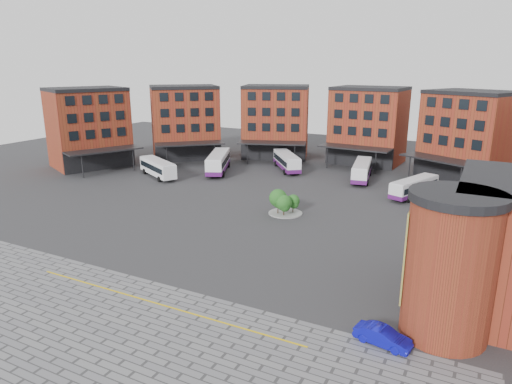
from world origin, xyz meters
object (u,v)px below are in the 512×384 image
at_px(tree_island, 283,202).
at_px(bus_d, 362,170).
at_px(blue_car, 383,336).
at_px(bus_b, 218,162).
at_px(bus_c, 287,161).
at_px(bus_e, 414,187).
at_px(bus_f, 472,201).
at_px(bus_a, 158,167).

height_order(tree_island, bus_d, tree_island).
bearing_deg(bus_d, blue_car, -83.50).
xyz_separation_m(bus_b, bus_c, (10.26, 7.04, -0.18)).
bearing_deg(bus_d, bus_e, -44.73).
height_order(bus_c, bus_f, bus_f).
xyz_separation_m(tree_island, blue_car, (17.58, -22.80, -1.07)).
bearing_deg(tree_island, bus_b, 140.21).
xyz_separation_m(bus_b, blue_car, (37.64, -39.51, -1.21)).
distance_m(bus_c, bus_f, 33.85).
bearing_deg(tree_island, blue_car, -52.38).
bearing_deg(blue_car, bus_c, 40.52).
bearing_deg(tree_island, bus_e, 49.62).
distance_m(tree_island, bus_f, 24.18).
bearing_deg(bus_c, bus_f, -59.67).
relative_size(bus_d, blue_car, 2.84).
relative_size(tree_island, bus_f, 0.39).
bearing_deg(tree_island, bus_f, 27.02).
height_order(bus_c, bus_e, bus_c).
relative_size(tree_island, bus_d, 0.39).
xyz_separation_m(bus_a, blue_car, (44.94, -31.62, -1.11)).
xyz_separation_m(bus_f, blue_car, (-3.97, -33.79, -1.15)).
bearing_deg(bus_c, bus_b, 176.97).
distance_m(bus_d, bus_f, 20.82).
distance_m(bus_e, bus_f, 9.38).
xyz_separation_m(bus_e, blue_car, (3.89, -38.90, -0.86)).
bearing_deg(bus_a, bus_e, -51.04).
height_order(tree_island, bus_a, tree_island).
distance_m(bus_a, bus_e, 41.69).
xyz_separation_m(bus_a, bus_f, (48.91, 2.16, 0.04)).
relative_size(bus_b, bus_e, 1.23).
distance_m(bus_b, bus_f, 42.00).
height_order(bus_b, bus_e, bus_b).
relative_size(bus_c, blue_car, 2.61).
relative_size(tree_island, bus_c, 0.43).
distance_m(tree_island, bus_c, 25.70).
bearing_deg(bus_c, bus_e, -55.57).
height_order(bus_a, bus_d, bus_d).
bearing_deg(bus_b, tree_island, -63.32).
distance_m(tree_island, blue_car, 28.81).
height_order(bus_e, bus_f, bus_f).
height_order(bus_b, bus_d, bus_b).
xyz_separation_m(bus_b, bus_d, (24.36, 5.94, -0.19)).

